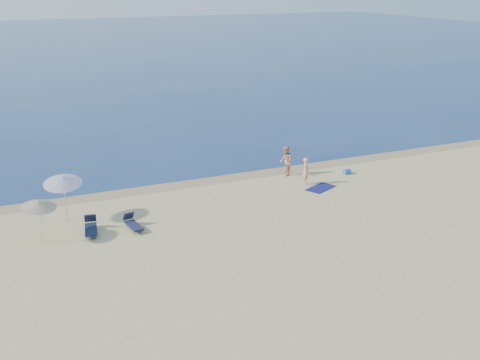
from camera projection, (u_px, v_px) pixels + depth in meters
name	position (u px, v px, depth m)	size (l,w,h in m)	color
ground	(441.00, 342.00, 20.63)	(160.00, 160.00, 0.00)	tan
sea	(48.00, 48.00, 106.98)	(240.00, 160.00, 0.01)	navy
wet_sand_strip	(223.00, 179.00, 37.39)	(240.00, 1.60, 0.00)	#847254
person_left	(306.00, 171.00, 36.10)	(0.60, 0.40, 1.66)	#E29D7F
person_right	(286.00, 161.00, 37.74)	(0.90, 0.70, 1.86)	tan
beach_towel	(321.00, 188.00, 35.66)	(1.87, 1.04, 0.03)	#0D1045
white_bag	(346.00, 171.00, 38.40)	(0.34, 0.30, 0.30)	silver
blue_cooler	(347.00, 172.00, 38.22)	(0.44, 0.31, 0.31)	#1F57A8
umbrella_near	(62.00, 180.00, 30.29)	(2.32, 2.34, 2.56)	silver
umbrella_far	(39.00, 204.00, 27.89)	(2.12, 2.14, 2.20)	silver
lounger_left	(91.00, 227.00, 29.35)	(0.88, 1.83, 0.78)	#121A32
lounger_right	(133.00, 224.00, 29.83)	(0.71, 1.66, 0.71)	#141A39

